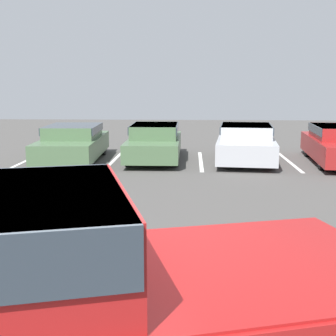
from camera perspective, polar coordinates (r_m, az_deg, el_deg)
The scene contains 9 objects.
stall_stripe_a at distance 16.71m, azimuth -16.64°, elevation 0.99°, with size 0.12×4.01×0.01m, color white.
stall_stripe_b at distance 15.97m, azimuth -6.62°, elevation 0.94°, with size 0.12×4.01×0.01m, color white.
stall_stripe_c at distance 15.76m, azimuth 4.01°, elevation 0.85°, with size 0.12×4.01×0.01m, color white.
stall_stripe_d at distance 16.09m, azimuth 14.57°, elevation 0.74°, with size 0.12×4.01×0.01m, color white.
pickup_truck at distance 3.64m, azimuth -17.30°, elevation -17.31°, with size 6.07×3.52×1.86m.
parked_sedan_a at distance 16.02m, azimuth -11.48°, elevation 3.15°, with size 2.03×4.57×1.20m.
parked_sedan_b at distance 15.95m, azimuth -1.63°, elevation 3.33°, with size 1.72×4.44×1.21m.
parked_sedan_c at distance 15.90m, azimuth 9.46°, elevation 3.16°, with size 2.25×4.61×1.21m.
wheel_stop_curb at distance 18.28m, azimuth -2.30°, elevation 2.39°, with size 1.88×0.20×0.14m, color #B7B2A8.
Camera 1 is at (1.24, -3.47, 2.58)m, focal length 50.00 mm.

